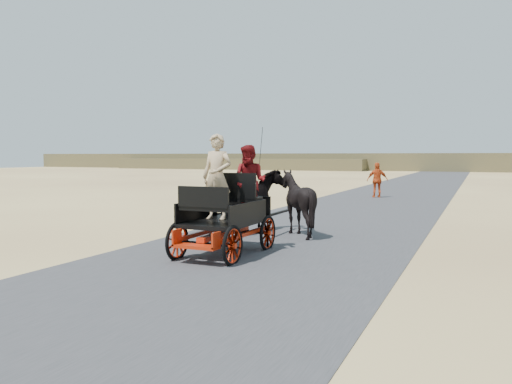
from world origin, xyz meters
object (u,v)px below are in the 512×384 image
at_px(carriage, 225,237).
at_px(pedestrian, 377,180).
at_px(horse_left, 259,201).
at_px(horse_right, 298,203).

height_order(carriage, pedestrian, pedestrian).
bearing_deg(carriage, horse_left, 100.39).
height_order(carriage, horse_left, horse_left).
height_order(horse_left, pedestrian, pedestrian).
bearing_deg(horse_right, carriage, 79.61).
bearing_deg(pedestrian, carriage, 69.19).
relative_size(carriage, horse_left, 1.20).
bearing_deg(carriage, horse_right, 79.61).
distance_m(horse_left, pedestrian, 12.62).
relative_size(horse_left, pedestrian, 1.16).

